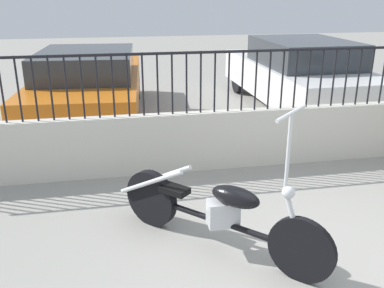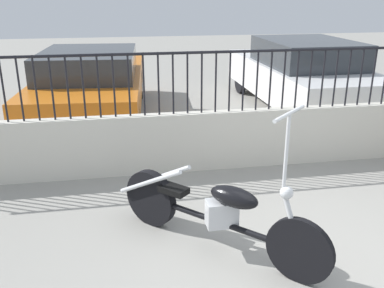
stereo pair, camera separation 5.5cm
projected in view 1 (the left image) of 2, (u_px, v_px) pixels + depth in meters
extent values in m
plane|color=gray|center=(318.00, 268.00, 3.74)|extent=(40.00, 40.00, 0.00)
cube|color=beige|center=(240.00, 138.00, 5.80)|extent=(9.37, 0.18, 0.79)
cylinder|color=black|center=(2.00, 90.00, 5.01)|extent=(0.02, 0.02, 0.79)
cylinder|color=black|center=(18.00, 90.00, 5.04)|extent=(0.02, 0.02, 0.79)
cylinder|color=black|center=(35.00, 89.00, 5.08)|extent=(0.02, 0.02, 0.79)
cylinder|color=black|center=(51.00, 88.00, 5.11)|extent=(0.02, 0.02, 0.79)
cylinder|color=black|center=(67.00, 88.00, 5.14)|extent=(0.02, 0.02, 0.79)
cylinder|color=black|center=(82.00, 87.00, 5.18)|extent=(0.02, 0.02, 0.79)
cylinder|color=black|center=(98.00, 87.00, 5.21)|extent=(0.02, 0.02, 0.79)
cylinder|color=black|center=(113.00, 86.00, 5.24)|extent=(0.02, 0.02, 0.79)
cylinder|color=black|center=(128.00, 85.00, 5.27)|extent=(0.02, 0.02, 0.79)
cylinder|color=black|center=(143.00, 85.00, 5.31)|extent=(0.02, 0.02, 0.79)
cylinder|color=black|center=(158.00, 84.00, 5.34)|extent=(0.02, 0.02, 0.79)
cylinder|color=black|center=(172.00, 84.00, 5.37)|extent=(0.02, 0.02, 0.79)
cylinder|color=black|center=(187.00, 83.00, 5.40)|extent=(0.02, 0.02, 0.79)
cylinder|color=black|center=(201.00, 82.00, 5.44)|extent=(0.02, 0.02, 0.79)
cylinder|color=black|center=(215.00, 82.00, 5.47)|extent=(0.02, 0.02, 0.79)
cylinder|color=black|center=(229.00, 81.00, 5.50)|extent=(0.02, 0.02, 0.79)
cylinder|color=black|center=(242.00, 81.00, 5.53)|extent=(0.02, 0.02, 0.79)
cylinder|color=black|center=(256.00, 80.00, 5.57)|extent=(0.02, 0.02, 0.79)
cylinder|color=black|center=(269.00, 80.00, 5.60)|extent=(0.02, 0.02, 0.79)
cylinder|color=black|center=(282.00, 79.00, 5.63)|extent=(0.02, 0.02, 0.79)
cylinder|color=black|center=(296.00, 79.00, 5.66)|extent=(0.02, 0.02, 0.79)
cylinder|color=black|center=(308.00, 78.00, 5.70)|extent=(0.02, 0.02, 0.79)
cylinder|color=black|center=(321.00, 78.00, 5.73)|extent=(0.02, 0.02, 0.79)
cylinder|color=black|center=(334.00, 77.00, 5.76)|extent=(0.02, 0.02, 0.79)
cylinder|color=black|center=(346.00, 77.00, 5.79)|extent=(0.02, 0.02, 0.79)
cylinder|color=black|center=(359.00, 76.00, 5.83)|extent=(0.02, 0.02, 0.79)
cylinder|color=black|center=(371.00, 76.00, 5.86)|extent=(0.02, 0.02, 0.79)
cylinder|color=black|center=(383.00, 75.00, 5.89)|extent=(0.02, 0.02, 0.79)
cylinder|color=black|center=(244.00, 51.00, 5.41)|extent=(9.37, 0.04, 0.04)
cylinder|color=black|center=(301.00, 250.00, 3.50)|extent=(0.45, 0.46, 0.58)
cylinder|color=black|center=(151.00, 198.00, 4.36)|extent=(0.48, 0.49, 0.59)
cylinder|color=black|center=(218.00, 221.00, 3.93)|extent=(1.06, 1.10, 0.06)
cube|color=silver|center=(223.00, 213.00, 3.87)|extent=(0.28, 0.18, 0.24)
ellipsoid|color=black|center=(235.00, 197.00, 3.74)|extent=(0.47, 0.47, 0.18)
cube|color=black|center=(175.00, 190.00, 4.14)|extent=(0.31, 0.31, 0.06)
cylinder|color=silver|center=(293.00, 220.00, 3.46)|extent=(0.19, 0.19, 0.51)
sphere|color=silver|center=(289.00, 192.00, 3.42)|extent=(0.11, 0.11, 0.11)
cylinder|color=silver|center=(288.00, 152.00, 3.32)|extent=(0.03, 0.03, 0.63)
cylinder|color=silver|center=(291.00, 113.00, 3.21)|extent=(0.39, 0.38, 0.03)
cylinder|color=silver|center=(150.00, 182.00, 4.21)|extent=(0.59, 0.60, 0.45)
cylinder|color=silver|center=(159.00, 177.00, 4.32)|extent=(0.59, 0.60, 0.45)
cylinder|color=black|center=(59.00, 86.00, 9.28)|extent=(0.16, 0.65, 0.64)
cylinder|color=black|center=(137.00, 85.00, 9.45)|extent=(0.16, 0.65, 0.64)
cylinder|color=black|center=(26.00, 124.00, 6.67)|extent=(0.16, 0.65, 0.64)
cylinder|color=black|center=(135.00, 121.00, 6.84)|extent=(0.16, 0.65, 0.64)
cube|color=orange|center=(90.00, 89.00, 7.99)|extent=(2.16, 4.63, 0.60)
cube|color=#2D3338|center=(86.00, 64.00, 7.60)|extent=(1.79, 2.28, 0.44)
cylinder|color=black|center=(238.00, 79.00, 10.01)|extent=(0.11, 0.64, 0.64)
cylinder|color=black|center=(304.00, 77.00, 10.31)|extent=(0.11, 0.64, 0.64)
cylinder|color=black|center=(285.00, 111.00, 7.41)|extent=(0.11, 0.64, 0.64)
cylinder|color=black|center=(372.00, 106.00, 7.71)|extent=(0.11, 0.64, 0.64)
cube|color=silver|center=(297.00, 79.00, 8.78)|extent=(1.79, 4.55, 0.66)
cube|color=#2D3338|center=(304.00, 52.00, 8.37)|extent=(1.61, 2.19, 0.49)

